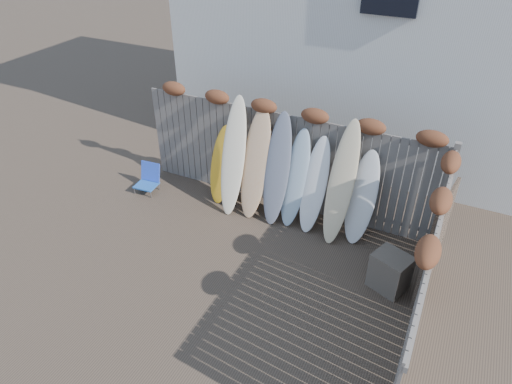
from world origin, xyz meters
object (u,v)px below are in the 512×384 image
at_px(lattice_panel, 435,244).
at_px(surfboard_0, 222,165).
at_px(wooden_crate, 390,272).
at_px(beach_chair, 148,178).

height_order(lattice_panel, surfboard_0, lattice_panel).
height_order(wooden_crate, lattice_panel, lattice_panel).
height_order(beach_chair, surfboard_0, surfboard_0).
distance_m(wooden_crate, lattice_panel, 0.83).
bearing_deg(beach_chair, wooden_crate, -7.06).
distance_m(wooden_crate, surfboard_0, 3.87).
bearing_deg(wooden_crate, beach_chair, 172.94).
height_order(wooden_crate, surfboard_0, surfboard_0).
bearing_deg(lattice_panel, wooden_crate, -145.71).
distance_m(beach_chair, wooden_crate, 5.32).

